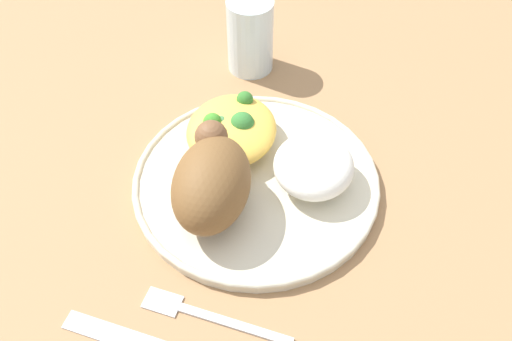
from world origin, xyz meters
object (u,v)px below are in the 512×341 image
rice_pile (314,166)px  fork (207,315)px  plate (256,181)px  roasted_chicken (212,181)px  water_glass (250,36)px  mac_cheese_with_broccoli (231,129)px

rice_pile → fork: (-0.17, 0.07, -0.03)m
plate → roasted_chicken: bearing=142.5°
plate → fork: size_ratio=1.86×
water_glass → rice_pile: bearing=-151.8°
plate → mac_cheese_with_broccoli: mac_cheese_with_broccoli is taller
fork → plate: bearing=-5.2°
rice_pile → water_glass: bearing=28.2°
roasted_chicken → rice_pile: roasted_chicken is taller
roasted_chicken → water_glass: size_ratio=1.24×
plate → rice_pile: bearing=-83.3°
rice_pile → mac_cheese_with_broccoli: size_ratio=0.79×
plate → mac_cheese_with_broccoli: 0.07m
mac_cheese_with_broccoli → water_glass: size_ratio=1.16×
plate → mac_cheese_with_broccoli: (0.05, 0.04, 0.03)m
plate → water_glass: (0.20, 0.05, 0.04)m
plate → roasted_chicken: roasted_chicken is taller
plate → water_glass: bearing=12.6°
roasted_chicken → water_glass: water_glass is taller
mac_cheese_with_broccoli → water_glass: water_glass is taller
plate → rice_pile: (0.01, -0.06, 0.03)m
roasted_chicken → rice_pile: 0.11m
plate → rice_pile: rice_pile is taller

